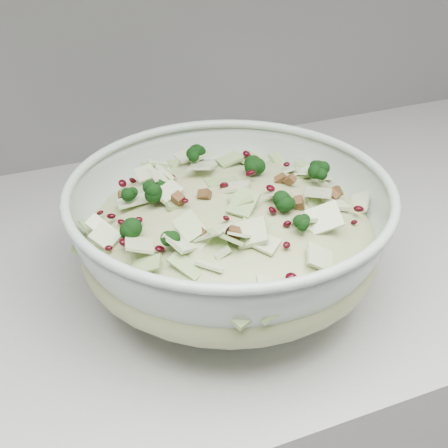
# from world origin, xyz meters

# --- Properties ---
(mixing_bowl) EXTENTS (0.41, 0.41, 0.13)m
(mixing_bowl) POSITION_xyz_m (-0.07, 1.60, 0.97)
(mixing_bowl) COLOR #B7CABB
(mixing_bowl) RESTS_ON counter
(salad) EXTENTS (0.43, 0.43, 0.13)m
(salad) POSITION_xyz_m (-0.07, 1.60, 0.99)
(salad) COLOR #A5B078
(salad) RESTS_ON mixing_bowl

